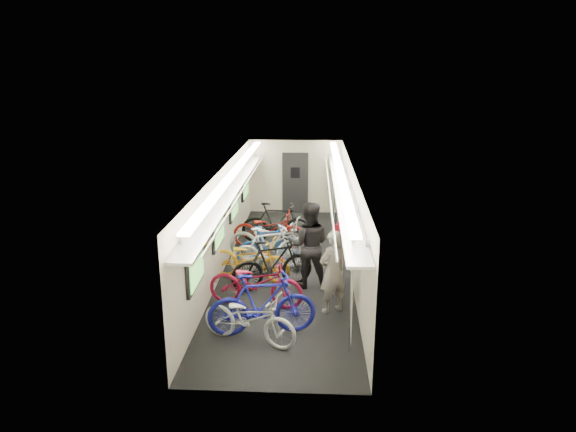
# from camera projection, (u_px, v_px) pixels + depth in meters

# --- Properties ---
(train_car_shell) EXTENTS (10.00, 10.00, 10.00)m
(train_car_shell) POSITION_uv_depth(u_px,v_px,m) (274.00, 193.00, 12.60)
(train_car_shell) COLOR black
(train_car_shell) RESTS_ON ground
(bicycle_0) EXTENTS (1.87, 1.20, 0.93)m
(bicycle_0) POSITION_uv_depth(u_px,v_px,m) (249.00, 318.00, 8.81)
(bicycle_0) COLOR silver
(bicycle_0) RESTS_ON ground
(bicycle_1) EXTENTS (2.00, 0.89, 1.16)m
(bicycle_1) POSITION_uv_depth(u_px,v_px,m) (262.00, 304.00, 9.05)
(bicycle_1) COLOR #181B93
(bicycle_1) RESTS_ON ground
(bicycle_2) EXTENTS (2.00, 0.96, 1.01)m
(bicycle_2) POSITION_uv_depth(u_px,v_px,m) (256.00, 282.00, 10.18)
(bicycle_2) COLOR maroon
(bicycle_2) RESTS_ON ground
(bicycle_3) EXTENTS (1.90, 1.25, 1.11)m
(bicycle_3) POSITION_uv_depth(u_px,v_px,m) (272.00, 264.00, 10.99)
(bicycle_3) COLOR black
(bicycle_3) RESTS_ON ground
(bicycle_4) EXTENTS (1.99, 1.15, 0.99)m
(bicycle_4) POSITION_uv_depth(u_px,v_px,m) (250.00, 258.00, 11.51)
(bicycle_4) COLOR #F9A217
(bicycle_4) RESTS_ON ground
(bicycle_5) EXTENTS (1.87, 1.22, 1.09)m
(bicycle_5) POSITION_uv_depth(u_px,v_px,m) (268.00, 249.00, 11.97)
(bicycle_5) COLOR white
(bicycle_5) RESTS_ON ground
(bicycle_6) EXTENTS (2.31, 1.26, 1.15)m
(bicycle_6) POSITION_uv_depth(u_px,v_px,m) (272.00, 241.00, 12.45)
(bicycle_6) COLOR #A0A1A4
(bicycle_6) RESTS_ON ground
(bicycle_7) EXTENTS (1.65, 1.08, 0.96)m
(bicycle_7) POSITION_uv_depth(u_px,v_px,m) (268.00, 244.00, 12.49)
(bicycle_7) COLOR #1B51A4
(bicycle_7) RESTS_ON ground
(bicycle_8) EXTENTS (1.98, 0.83, 1.02)m
(bicycle_8) POSITION_uv_depth(u_px,v_px,m) (269.00, 230.00, 13.55)
(bicycle_8) COLOR maroon
(bicycle_8) RESTS_ON ground
(bicycle_9) EXTENTS (1.91, 0.55, 1.14)m
(bicycle_9) POSITION_uv_depth(u_px,v_px,m) (276.00, 223.00, 13.90)
(bicycle_9) COLOR black
(bicycle_9) RESTS_ON ground
(passenger_near) EXTENTS (0.73, 0.67, 1.67)m
(passenger_near) POSITION_uv_depth(u_px,v_px,m) (333.00, 272.00, 9.86)
(passenger_near) COLOR gray
(passenger_near) RESTS_ON ground
(passenger_mid) EXTENTS (0.94, 0.74, 1.89)m
(passenger_mid) POSITION_uv_depth(u_px,v_px,m) (309.00, 245.00, 11.02)
(passenger_mid) COLOR black
(passenger_mid) RESTS_ON ground
(backpack) EXTENTS (0.29, 0.22, 0.38)m
(backpack) POSITION_uv_depth(u_px,v_px,m) (341.00, 233.00, 10.74)
(backpack) COLOR red
(backpack) RESTS_ON passenger_near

